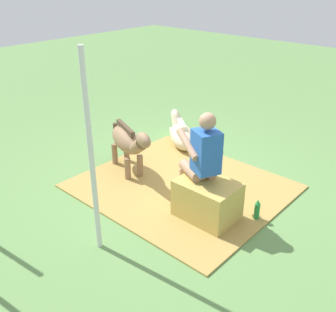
{
  "coord_description": "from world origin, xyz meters",
  "views": [
    {
      "loc": [
        -3.26,
        3.81,
        2.87
      ],
      "look_at": [
        -0.09,
        0.29,
        0.55
      ],
      "focal_mm": 41.52,
      "sensor_mm": 36.0,
      "label": 1
    }
  ],
  "objects_px": {
    "hay_bale": "(207,200)",
    "soda_bottle": "(257,210)",
    "pony_standing": "(128,142)",
    "pony_lying": "(181,134)",
    "tent_pole_left": "(91,158)",
    "person_seated": "(201,158)"
  },
  "relations": [
    {
      "from": "hay_bale",
      "to": "person_seated",
      "type": "xyz_separation_m",
      "value": [
        0.16,
        -0.05,
        0.52
      ]
    },
    {
      "from": "tent_pole_left",
      "to": "pony_lying",
      "type": "bearing_deg",
      "value": -67.72
    },
    {
      "from": "pony_lying",
      "to": "tent_pole_left",
      "type": "xyz_separation_m",
      "value": [
        -1.14,
        2.78,
        0.93
      ]
    },
    {
      "from": "tent_pole_left",
      "to": "person_seated",
      "type": "bearing_deg",
      "value": -107.4
    },
    {
      "from": "pony_standing",
      "to": "hay_bale",
      "type": "bearing_deg",
      "value": 174.41
    },
    {
      "from": "pony_standing",
      "to": "pony_lying",
      "type": "distance_m",
      "value": 1.41
    },
    {
      "from": "pony_standing",
      "to": "soda_bottle",
      "type": "distance_m",
      "value": 2.13
    },
    {
      "from": "pony_lying",
      "to": "soda_bottle",
      "type": "relative_size",
      "value": 4.09
    },
    {
      "from": "hay_bale",
      "to": "tent_pole_left",
      "type": "xyz_separation_m",
      "value": [
        0.57,
        1.26,
        0.87
      ]
    },
    {
      "from": "hay_bale",
      "to": "tent_pole_left",
      "type": "distance_m",
      "value": 1.63
    },
    {
      "from": "person_seated",
      "to": "soda_bottle",
      "type": "distance_m",
      "value": 0.97
    },
    {
      "from": "pony_lying",
      "to": "soda_bottle",
      "type": "xyz_separation_m",
      "value": [
        -2.2,
        1.14,
        -0.05
      ]
    },
    {
      "from": "pony_standing",
      "to": "soda_bottle",
      "type": "relative_size",
      "value": 4.33
    },
    {
      "from": "pony_standing",
      "to": "pony_lying",
      "type": "height_order",
      "value": "pony_standing"
    },
    {
      "from": "hay_bale",
      "to": "soda_bottle",
      "type": "bearing_deg",
      "value": -142.59
    },
    {
      "from": "hay_bale",
      "to": "pony_standing",
      "type": "height_order",
      "value": "pony_standing"
    },
    {
      "from": "pony_lying",
      "to": "soda_bottle",
      "type": "distance_m",
      "value": 2.48
    },
    {
      "from": "hay_bale",
      "to": "pony_lying",
      "type": "bearing_deg",
      "value": -41.73
    },
    {
      "from": "person_seated",
      "to": "soda_bottle",
      "type": "relative_size",
      "value": 4.69
    },
    {
      "from": "pony_standing",
      "to": "pony_lying",
      "type": "xyz_separation_m",
      "value": [
        0.11,
        -1.37,
        -0.34
      ]
    },
    {
      "from": "person_seated",
      "to": "pony_standing",
      "type": "bearing_deg",
      "value": -4.2
    },
    {
      "from": "tent_pole_left",
      "to": "soda_bottle",
      "type": "bearing_deg",
      "value": -122.94
    }
  ]
}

